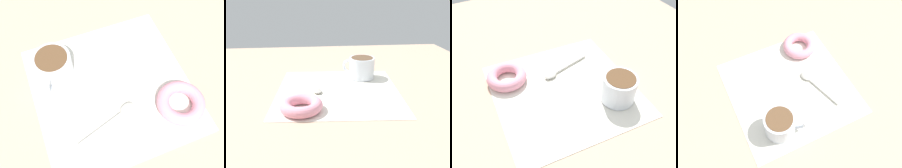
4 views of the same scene
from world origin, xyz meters
The scene contains 5 objects.
ground_plane centered at (0.00, 0.00, -1.00)cm, with size 120.00×120.00×2.00cm, color tan.
napkin centered at (-1.51, 3.00, 0.15)cm, with size 35.04×35.04×0.30cm, color white.
coffee_cup centered at (-11.83, 11.74, 3.89)cm, with size 8.23×10.26×6.91cm.
donut centered at (10.24, -7.17, 1.69)cm, with size 10.52×10.52×2.77cm, color pink.
spoon centered at (-2.90, -3.60, 0.69)cm, with size 14.91×4.84×0.90cm.
Camera 1 is at (-12.41, -20.48, 51.48)cm, focal length 40.00 mm.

